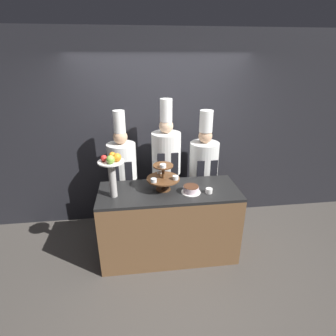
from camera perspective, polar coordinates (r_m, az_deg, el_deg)
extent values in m
plane|color=#47423D|center=(3.48, 0.96, -21.40)|extent=(14.00, 14.00, 0.00)
cube|color=#232328|center=(3.92, -1.60, 7.78)|extent=(10.00, 0.06, 2.80)
cube|color=brown|center=(3.44, 0.21, -12.06)|extent=(1.71, 0.67, 0.91)
cube|color=black|center=(3.19, 0.22, -5.12)|extent=(1.71, 0.67, 0.03)
cylinder|color=brown|center=(3.20, -1.05, -4.56)|extent=(0.18, 0.18, 0.02)
cylinder|color=brown|center=(3.13, -1.07, -2.07)|extent=(0.04, 0.04, 0.32)
cylinder|color=brown|center=(3.14, -1.07, -2.33)|extent=(0.40, 0.40, 0.02)
cylinder|color=brown|center=(3.07, -1.09, 0.53)|extent=(0.24, 0.24, 0.02)
cylinder|color=silver|center=(3.03, -3.11, -2.69)|extent=(0.07, 0.07, 0.04)
cylinder|color=gold|center=(3.03, -3.11, -2.80)|extent=(0.06, 0.06, 0.03)
cylinder|color=silver|center=(3.09, 1.64, -2.12)|extent=(0.07, 0.07, 0.04)
cylinder|color=green|center=(3.09, 1.64, -2.23)|extent=(0.06, 0.06, 0.03)
cylinder|color=silver|center=(3.26, -1.75, -0.74)|extent=(0.07, 0.07, 0.04)
cylinder|color=beige|center=(3.26, -1.75, -0.85)|extent=(0.06, 0.06, 0.03)
cylinder|color=white|center=(2.99, -1.10, 0.47)|extent=(0.07, 0.07, 0.04)
cylinder|color=#B2ADA8|center=(3.02, -11.97, -2.50)|extent=(0.08, 0.08, 0.42)
cylinder|color=white|center=(2.94, -12.32, 1.35)|extent=(0.29, 0.29, 0.01)
sphere|color=orange|center=(2.90, -11.05, 2.28)|extent=(0.09, 0.09, 0.09)
sphere|color=orange|center=(2.99, -12.05, 2.70)|extent=(0.08, 0.08, 0.08)
sphere|color=red|center=(2.93, -13.79, 2.07)|extent=(0.07, 0.07, 0.07)
sphere|color=#84B742|center=(2.85, -12.43, 1.81)|extent=(0.09, 0.09, 0.09)
cylinder|color=white|center=(3.14, 5.00, -5.26)|extent=(0.23, 0.23, 0.01)
cylinder|color=silver|center=(3.13, 5.02, -4.63)|extent=(0.18, 0.18, 0.07)
cylinder|color=#472819|center=(3.11, 5.05, -4.00)|extent=(0.18, 0.18, 0.01)
cylinder|color=white|center=(3.15, 8.92, -4.91)|extent=(0.08, 0.08, 0.06)
cube|color=#28282D|center=(3.94, -9.28, -7.85)|extent=(0.29, 0.16, 0.86)
cylinder|color=silver|center=(3.64, -9.96, 1.41)|extent=(0.39, 0.39, 0.50)
cube|color=black|center=(3.51, -9.96, -1.22)|extent=(0.27, 0.01, 0.32)
sphere|color=tan|center=(3.53, -10.35, 6.66)|extent=(0.19, 0.19, 0.19)
cylinder|color=white|center=(3.48, -10.59, 9.89)|extent=(0.15, 0.15, 0.29)
cube|color=#28282D|center=(3.94, -0.37, -7.04)|extent=(0.30, 0.17, 0.92)
cylinder|color=silver|center=(3.62, -0.40, 3.23)|extent=(0.40, 0.40, 0.58)
cube|color=black|center=(3.49, -0.02, 0.38)|extent=(0.28, 0.01, 0.37)
sphere|color=#DBB28E|center=(3.51, -0.41, 9.13)|extent=(0.19, 0.19, 0.19)
cylinder|color=white|center=(3.47, -0.42, 12.47)|extent=(0.16, 0.16, 0.29)
cube|color=#28282D|center=(4.05, 7.31, -7.02)|extent=(0.31, 0.17, 0.83)
cylinder|color=silver|center=(3.76, 7.82, 1.82)|extent=(0.41, 0.41, 0.50)
cube|color=black|center=(3.63, 8.50, -0.78)|extent=(0.29, 0.01, 0.32)
sphere|color=tan|center=(3.65, 8.12, 6.88)|extent=(0.19, 0.19, 0.19)
cylinder|color=white|center=(3.60, 8.31, 10.05)|extent=(0.18, 0.18, 0.29)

